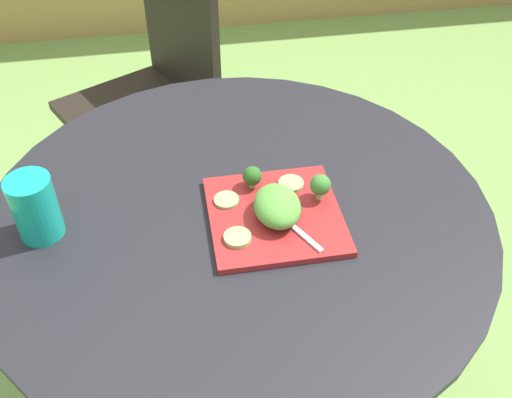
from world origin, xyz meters
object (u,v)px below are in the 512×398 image
at_px(salad_plate, 275,216).
at_px(drinking_glass, 36,210).
at_px(fork, 289,223).
at_px(patio_chair, 156,80).

bearing_deg(salad_plate, drinking_glass, 175.14).
bearing_deg(fork, patio_chair, 103.57).
xyz_separation_m(drinking_glass, fork, (0.48, -0.07, -0.04)).
distance_m(patio_chair, fork, 1.04).
bearing_deg(drinking_glass, salad_plate, -4.86).
bearing_deg(drinking_glass, fork, -8.93).
height_order(patio_chair, drinking_glass, patio_chair).
relative_size(patio_chair, fork, 6.26).
height_order(salad_plate, fork, fork).
bearing_deg(fork, drinking_glass, 171.07).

